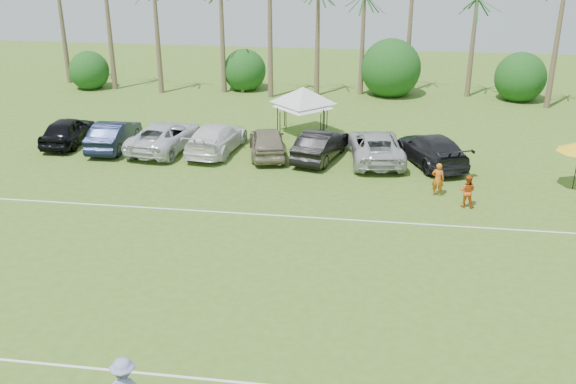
# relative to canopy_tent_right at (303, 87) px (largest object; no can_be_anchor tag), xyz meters

# --- Properties ---
(field_lines) EXTENTS (80.00, 12.10, 0.01)m
(field_lines) POSITION_rel_canopy_tent_right_xyz_m (-0.35, -19.21, -3.09)
(field_lines) COLOR white
(field_lines) RESTS_ON ground
(palm_tree_8) EXTENTS (2.40, 2.40, 8.90)m
(palm_tree_8) POSITION_rel_canopy_tent_right_xyz_m (12.65, 10.79, 4.38)
(palm_tree_8) COLOR brown
(palm_tree_8) RESTS_ON ground
(bush_tree_0) EXTENTS (4.00, 4.00, 4.00)m
(bush_tree_0) POSITION_rel_canopy_tent_right_xyz_m (-19.35, 11.79, -1.30)
(bush_tree_0) COLOR brown
(bush_tree_0) RESTS_ON ground
(bush_tree_1) EXTENTS (4.00, 4.00, 4.00)m
(bush_tree_1) POSITION_rel_canopy_tent_right_xyz_m (-6.35, 11.79, -1.30)
(bush_tree_1) COLOR brown
(bush_tree_1) RESTS_ON ground
(bush_tree_2) EXTENTS (4.00, 4.00, 4.00)m
(bush_tree_2) POSITION_rel_canopy_tent_right_xyz_m (5.65, 11.79, -1.30)
(bush_tree_2) COLOR brown
(bush_tree_2) RESTS_ON ground
(bush_tree_3) EXTENTS (4.00, 4.00, 4.00)m
(bush_tree_3) POSITION_rel_canopy_tent_right_xyz_m (15.65, 11.79, -1.30)
(bush_tree_3) COLOR brown
(bush_tree_3) RESTS_ON ground
(sideline_player_a) EXTENTS (0.69, 0.52, 1.71)m
(sideline_player_a) POSITION_rel_canopy_tent_right_xyz_m (7.98, -9.58, -2.24)
(sideline_player_a) COLOR #CE5E16
(sideline_player_a) RESTS_ON ground
(sideline_player_b) EXTENTS (0.92, 0.79, 1.63)m
(sideline_player_b) POSITION_rel_canopy_tent_right_xyz_m (9.28, -10.86, -2.28)
(sideline_player_b) COLOR #CB4F16
(sideline_player_b) RESTS_ON ground
(canopy_tent_left) EXTENTS (4.00, 4.00, 3.24)m
(canopy_tent_left) POSITION_rel_canopy_tent_right_xyz_m (0.04, -0.43, -0.32)
(canopy_tent_left) COLOR black
(canopy_tent_left) RESTS_ON ground
(canopy_tent_right) EXTENTS (4.46, 4.46, 3.62)m
(canopy_tent_right) POSITION_rel_canopy_tent_right_xyz_m (0.00, 0.00, 0.00)
(canopy_tent_right) COLOR black
(canopy_tent_right) RESTS_ON ground
(parked_car_0) EXTENTS (2.25, 5.14, 1.72)m
(parked_car_0) POSITION_rel_canopy_tent_right_xyz_m (-14.18, -4.34, -2.23)
(parked_car_0) COLOR black
(parked_car_0) RESTS_ON ground
(parked_car_1) EXTENTS (2.00, 5.29, 1.72)m
(parked_car_1) POSITION_rel_canopy_tent_right_xyz_m (-11.02, -4.75, -2.23)
(parked_car_1) COLOR black
(parked_car_1) RESTS_ON ground
(parked_car_2) EXTENTS (3.61, 6.51, 1.72)m
(parked_car_2) POSITION_rel_canopy_tent_right_xyz_m (-7.86, -4.54, -2.23)
(parked_car_2) COLOR silver
(parked_car_2) RESTS_ON ground
(parked_car_3) EXTENTS (3.05, 6.17, 1.72)m
(parked_car_3) POSITION_rel_canopy_tent_right_xyz_m (-4.69, -4.44, -2.23)
(parked_car_3) COLOR white
(parked_car_3) RESTS_ON ground
(parked_car_4) EXTENTS (3.16, 5.40, 1.72)m
(parked_car_4) POSITION_rel_canopy_tent_right_xyz_m (-1.53, -4.74, -2.23)
(parked_car_4) COLOR gray
(parked_car_4) RESTS_ON ground
(parked_car_5) EXTENTS (3.05, 5.52, 1.72)m
(parked_car_5) POSITION_rel_canopy_tent_right_xyz_m (1.63, -4.88, -2.23)
(parked_car_5) COLOR black
(parked_car_5) RESTS_ON ground
(parked_car_6) EXTENTS (3.65, 6.53, 1.72)m
(parked_car_6) POSITION_rel_canopy_tent_right_xyz_m (4.79, -4.67, -2.23)
(parked_car_6) COLOR #B2B3B4
(parked_car_6) RESTS_ON ground
(parked_car_7) EXTENTS (4.48, 6.42, 1.72)m
(parked_car_7) POSITION_rel_canopy_tent_right_xyz_m (7.96, -4.82, -2.23)
(parked_car_7) COLOR black
(parked_car_7) RESTS_ON ground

